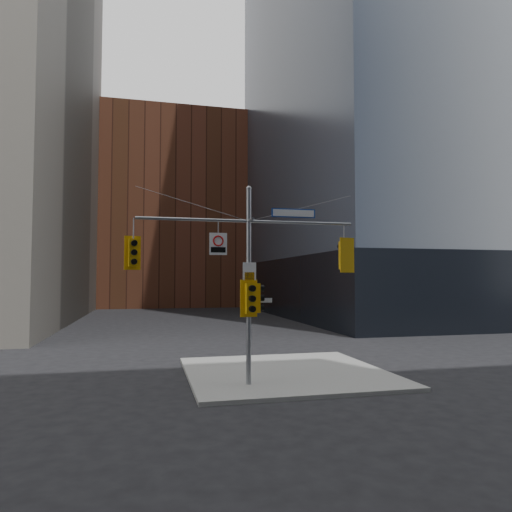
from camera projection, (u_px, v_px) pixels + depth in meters
name	position (u px, v px, depth m)	size (l,w,h in m)	color
ground	(262.00, 403.00, 14.30)	(160.00, 160.00, 0.00)	black
sidewalk_corner	(286.00, 372.00, 18.66)	(8.00, 8.00, 0.15)	gray
podium_ne	(431.00, 287.00, 52.02)	(36.40, 36.40, 6.00)	black
brick_midrise	(172.00, 215.00, 71.37)	(26.00, 20.00, 28.00)	brown
signal_assembly	(249.00, 265.00, 16.47)	(8.00, 0.80, 7.30)	gray
traffic_light_west_arm	(133.00, 253.00, 15.56)	(0.56, 0.50, 1.17)	#DB9D0B
traffic_light_east_arm	(344.00, 255.00, 17.35)	(0.62, 0.57, 1.32)	#DB9D0B
traffic_light_pole_side	(257.00, 298.00, 16.49)	(0.41, 0.34, 1.06)	#DB9D0B
traffic_light_pole_front	(250.00, 298.00, 16.15)	(0.64, 0.54, 1.33)	#DB9D0B
street_sign_blade	(293.00, 213.00, 16.96)	(1.69, 0.07, 0.33)	navy
regulatory_sign_arm	(218.00, 243.00, 16.23)	(0.63, 0.07, 0.79)	silver
regulatory_sign_pole	(249.00, 272.00, 16.34)	(0.49, 0.05, 0.64)	silver
street_blade_ew	(261.00, 300.00, 16.51)	(0.83, 0.09, 0.17)	silver
street_blade_ns	(246.00, 307.00, 16.83)	(0.08, 0.72, 0.14)	#145926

